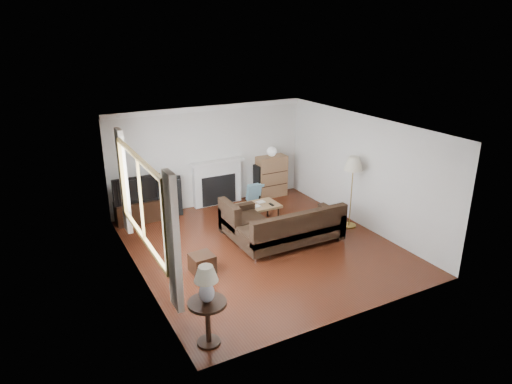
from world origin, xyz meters
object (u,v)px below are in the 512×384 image
bookshelf (271,176)px  tv_stand (138,211)px  coffee_table (254,215)px  side_table (208,323)px  floor_lamp (351,192)px  sectional_sofa (291,227)px

bookshelf → tv_stand: bearing=-179.4°
coffee_table → side_table: 4.23m
bookshelf → side_table: (-3.80, -4.82, -0.20)m
tv_stand → floor_lamp: 4.88m
side_table → coffee_table: bearing=53.4°
coffee_table → side_table: size_ratio=1.69×
sectional_sofa → floor_lamp: floor_lamp is taller
floor_lamp → sectional_sofa: bearing=-174.6°
coffee_table → floor_lamp: bearing=-31.9°
sectional_sofa → floor_lamp: size_ratio=1.46×
bookshelf → coffee_table: bookshelf is taller
tv_stand → coffee_table: bearing=-31.2°
bookshelf → sectional_sofa: bearing=-111.8°
tv_stand → side_table: 4.79m
bookshelf → floor_lamp: 2.63m
bookshelf → sectional_sofa: bookshelf is taller
tv_stand → coffee_table: size_ratio=0.87×
tv_stand → bookshelf: size_ratio=0.92×
coffee_table → floor_lamp: floor_lamp is taller
tv_stand → sectional_sofa: sectional_sofa is taller
bookshelf → side_table: bearing=-128.3°
tv_stand → floor_lamp: size_ratio=0.62×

